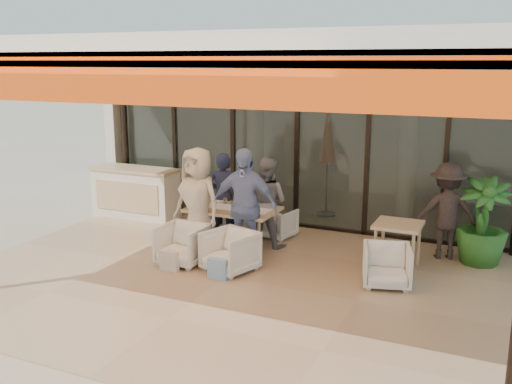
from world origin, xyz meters
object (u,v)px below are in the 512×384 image
dining_table (233,211)px  chair_far_left (236,217)px  host_counter (136,192)px  standing_woman (447,212)px  chair_near_left (183,243)px  diner_periwinkle (244,206)px  diner_navy (223,197)px  potted_palm (482,222)px  side_chair (387,264)px  chair_near_right (230,250)px  diner_grey (266,202)px  chair_far_right (277,222)px  diner_cream (198,202)px  side_table (398,230)px

dining_table → chair_far_left: bearing=113.6°
host_counter → standing_woman: standing_woman is taller
chair_near_left → diner_periwinkle: bearing=32.1°
diner_navy → potted_palm: bearing=169.5°
side_chair → standing_woman: bearing=53.2°
chair_near_left → standing_woman: 4.26m
chair_near_right → side_chair: (2.30, 0.42, -0.02)m
diner_periwinkle → side_chair: diner_periwinkle is taller
diner_grey → side_chair: (2.30, -0.98, -0.45)m
chair_far_right → diner_cream: 1.74m
chair_near_left → diner_grey: bearing=60.4°
chair_far_left → standing_woman: (3.75, 0.08, 0.50)m
diner_cream → standing_woman: diner_cream is taller
host_counter → side_table: host_counter is taller
chair_near_left → diner_grey: 1.69m
chair_far_right → diner_cream: bearing=70.6°
diner_grey → side_chair: size_ratio=2.33×
side_chair → potted_palm: 1.94m
host_counter → chair_near_left: size_ratio=2.59×
diner_cream → host_counter: bearing=157.6°
chair_far_left → chair_near_right: size_ratio=0.83×
chair_far_left → diner_navy: size_ratio=0.37×
side_chair → chair_near_right: bearing=174.8°
side_table → diner_navy: bearing=175.8°
side_chair → host_counter: bearing=148.5°
dining_table → potted_palm: bearing=14.0°
chair_far_left → diner_grey: diner_grey is taller
chair_far_right → diner_navy: size_ratio=0.38×
host_counter → potted_palm: size_ratio=1.32×
chair_far_left → diner_periwinkle: diner_periwinkle is taller
diner_cream → diner_grey: bearing=57.1°
dining_table → diner_periwinkle: diner_periwinkle is taller
diner_grey → side_table: size_ratio=2.11×
host_counter → chair_near_right: bearing=-32.1°
side_table → standing_woman: bearing=53.2°
chair_near_right → chair_near_left: bearing=-161.5°
dining_table → diner_cream: size_ratio=0.83×
chair_near_right → diner_navy: (-0.84, 1.40, 0.44)m
host_counter → side_chair: 5.71m
chair_near_right → diner_cream: (-0.84, 0.50, 0.55)m
chair_far_right → side_chair: size_ratio=0.89×
diner_navy → potted_palm: (4.30, 0.53, -0.10)m
diner_cream → side_chair: size_ratio=2.68×
host_counter → side_chair: (5.48, -1.58, -0.19)m
diner_periwinkle → standing_woman: bearing=22.1°
chair_near_right → side_table: (2.30, 1.17, 0.28)m
diner_periwinkle → dining_table: bearing=128.3°
potted_palm → diner_grey: bearing=-171.4°
chair_far_left → side_table: 3.24m
dining_table → side_chair: size_ratio=2.22×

